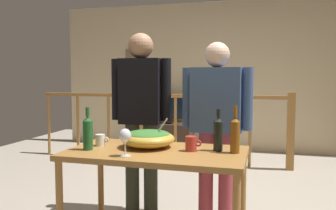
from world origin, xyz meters
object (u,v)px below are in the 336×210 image
at_px(stair_railing, 192,118).
at_px(mug_white, 101,140).
at_px(framed_picture, 137,63).
at_px(wine_bottle_dark, 218,133).
at_px(wine_glass, 125,137).
at_px(wine_bottle_green, 88,132).
at_px(tv_console, 166,136).
at_px(salad_bowl, 148,138).
at_px(wine_bottle_amber, 235,134).
at_px(mug_red, 191,144).
at_px(flat_screen_tv, 166,107).
at_px(serving_table, 156,161).
at_px(person_standing_left, 141,108).
at_px(person_standing_right, 216,116).

distance_m(stair_railing, mug_white, 2.56).
bearing_deg(framed_picture, wine_bottle_dark, -61.08).
bearing_deg(wine_glass, wine_bottle_green, 160.82).
height_order(tv_console, salad_bowl, salad_bowl).
height_order(wine_glass, wine_bottle_dark, wine_bottle_dark).
relative_size(salad_bowl, wine_bottle_green, 1.29).
distance_m(wine_bottle_amber, mug_red, 0.32).
bearing_deg(stair_railing, mug_red, -78.27).
distance_m(wine_bottle_green, wine_bottle_amber, 1.06).
xyz_separation_m(wine_bottle_green, wine_bottle_amber, (1.05, 0.18, 0.00)).
height_order(wine_glass, mug_red, wine_glass).
height_order(wine_bottle_green, mug_white, wine_bottle_green).
xyz_separation_m(framed_picture, stair_railing, (1.28, -1.12, -0.86)).
bearing_deg(framed_picture, mug_red, -63.75).
bearing_deg(framed_picture, stair_railing, -41.23).
relative_size(framed_picture, flat_screen_tv, 0.78).
distance_m(serving_table, person_standing_left, 0.81).
relative_size(salad_bowl, person_standing_left, 0.24).
distance_m(wine_bottle_dark, mug_red, 0.21).
relative_size(tv_console, wine_bottle_amber, 2.66).
bearing_deg(mug_red, framed_picture, 116.25).
relative_size(flat_screen_tv, mug_red, 5.55).
relative_size(flat_screen_tv, mug_white, 6.01).
height_order(flat_screen_tv, serving_table, flat_screen_tv).
distance_m(framed_picture, tv_console, 1.48).
bearing_deg(wine_bottle_dark, serving_table, -166.20).
relative_size(flat_screen_tv, person_standing_right, 0.41).
xyz_separation_m(tv_console, wine_bottle_dark, (1.34, -3.32, 0.64)).
distance_m(wine_bottle_dark, person_standing_left, 0.96).
distance_m(wine_glass, person_standing_right, 1.01).
bearing_deg(flat_screen_tv, stair_railing, -52.17).
bearing_deg(person_standing_right, tv_console, -61.92).
bearing_deg(wine_bottle_green, stair_railing, 85.57).
relative_size(salad_bowl, person_standing_right, 0.26).
height_order(salad_bowl, wine_bottle_amber, wine_bottle_amber).
bearing_deg(wine_glass, tv_console, 101.66).
relative_size(flat_screen_tv, salad_bowl, 1.60).
relative_size(mug_white, person_standing_right, 0.07).
relative_size(stair_railing, wine_glass, 20.57).
height_order(framed_picture, stair_railing, framed_picture).
bearing_deg(salad_bowl, wine_bottle_amber, -2.43).
relative_size(stair_railing, person_standing_left, 2.32).
relative_size(flat_screen_tv, serving_table, 0.50).
bearing_deg(mug_white, stair_railing, 85.75).
xyz_separation_m(salad_bowl, wine_bottle_amber, (0.65, -0.03, 0.06)).
bearing_deg(wine_bottle_dark, mug_white, -176.18).
bearing_deg(mug_red, salad_bowl, 172.45).
bearing_deg(wine_bottle_dark, stair_railing, 106.02).
relative_size(wine_glass, person_standing_left, 0.11).
bearing_deg(wine_bottle_dark, person_standing_left, 145.58).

